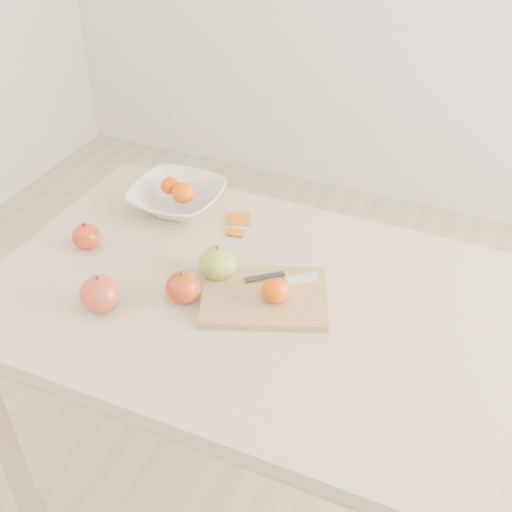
% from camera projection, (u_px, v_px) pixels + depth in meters
% --- Properties ---
extents(ground, '(3.50, 3.50, 0.00)m').
position_uv_depth(ground, '(249.00, 481.00, 1.93)').
color(ground, '#C6B293').
rests_on(ground, ground).
extents(table, '(1.20, 0.80, 0.75)m').
position_uv_depth(table, '(248.00, 324.00, 1.54)').
color(table, beige).
rests_on(table, ground).
extents(cutting_board, '(0.34, 0.29, 0.02)m').
position_uv_depth(cutting_board, '(265.00, 297.00, 1.45)').
color(cutting_board, tan).
rests_on(cutting_board, table).
extents(board_tangerine, '(0.06, 0.06, 0.05)m').
position_uv_depth(board_tangerine, '(275.00, 290.00, 1.41)').
color(board_tangerine, '#D64407').
rests_on(board_tangerine, cutting_board).
extents(fruit_bowl, '(0.25, 0.25, 0.06)m').
position_uv_depth(fruit_bowl, '(177.00, 197.00, 1.75)').
color(fruit_bowl, white).
rests_on(fruit_bowl, table).
extents(bowl_tangerine_near, '(0.05, 0.05, 0.05)m').
position_uv_depth(bowl_tangerine_near, '(170.00, 186.00, 1.75)').
color(bowl_tangerine_near, '#D34407').
rests_on(bowl_tangerine_near, fruit_bowl).
extents(bowl_tangerine_far, '(0.06, 0.06, 0.06)m').
position_uv_depth(bowl_tangerine_far, '(183.00, 193.00, 1.71)').
color(bowl_tangerine_far, '#E84408').
rests_on(bowl_tangerine_far, fruit_bowl).
extents(orange_peel_a, '(0.07, 0.06, 0.01)m').
position_uv_depth(orange_peel_a, '(239.00, 221.00, 1.71)').
color(orange_peel_a, '#D05E0E').
rests_on(orange_peel_a, table).
extents(orange_peel_b, '(0.05, 0.04, 0.01)m').
position_uv_depth(orange_peel_b, '(236.00, 233.00, 1.66)').
color(orange_peel_b, '#C6640E').
rests_on(orange_peel_b, table).
extents(paring_knife, '(0.16, 0.09, 0.01)m').
position_uv_depth(paring_knife, '(295.00, 278.00, 1.48)').
color(paring_knife, silver).
rests_on(paring_knife, cutting_board).
extents(apple_green, '(0.09, 0.09, 0.08)m').
position_uv_depth(apple_green, '(218.00, 263.00, 1.50)').
color(apple_green, olive).
rests_on(apple_green, table).
extents(apple_red_d, '(0.07, 0.07, 0.06)m').
position_uv_depth(apple_red_d, '(86.00, 236.00, 1.60)').
color(apple_red_d, '#9D0D02').
rests_on(apple_red_d, table).
extents(apple_red_c, '(0.09, 0.09, 0.08)m').
position_uv_depth(apple_red_c, '(100.00, 294.00, 1.41)').
color(apple_red_c, '#A71D23').
rests_on(apple_red_c, table).
extents(apple_red_e, '(0.08, 0.08, 0.07)m').
position_uv_depth(apple_red_e, '(183.00, 287.00, 1.44)').
color(apple_red_e, maroon).
rests_on(apple_red_e, table).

